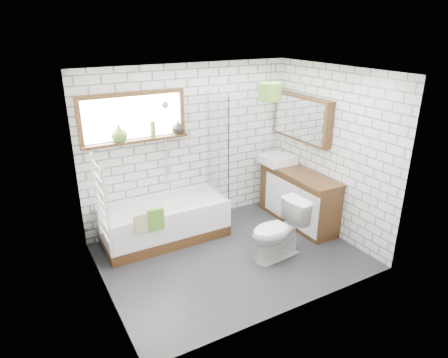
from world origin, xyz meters
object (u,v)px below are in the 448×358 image
basin (278,159)px  toilet (278,231)px  bathtub (165,221)px  vanity (298,197)px  pendant (270,91)px

basin → toilet: 1.56m
bathtub → toilet: 1.70m
vanity → basin: 0.71m
basin → toilet: size_ratio=0.61×
vanity → basin: basin is taller
toilet → pendant: (0.48, 0.99, 1.69)m
bathtub → toilet: (1.17, -1.23, 0.11)m
pendant → bathtub: bearing=171.9°
bathtub → toilet: bearing=-46.4°
toilet → pendant: size_ratio=2.35×
vanity → toilet: size_ratio=1.85×
vanity → toilet: vanity is taller
toilet → pendant: 2.02m
vanity → toilet: bearing=-142.4°
bathtub → pendant: 2.46m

